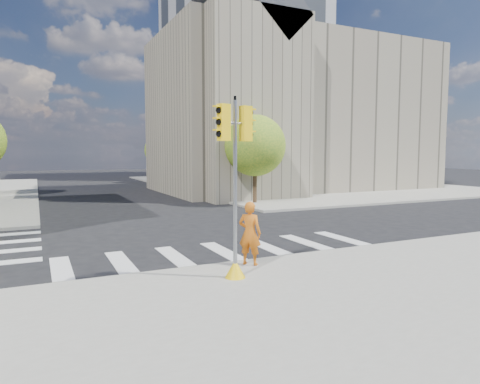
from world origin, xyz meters
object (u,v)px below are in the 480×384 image
at_px(traffic_signal, 235,202).
at_px(photographer, 250,233).
at_px(lamp_far, 181,143).
at_px(lamp_near, 237,140).

height_order(traffic_signal, photographer, traffic_signal).
height_order(lamp_far, traffic_signal, lamp_far).
bearing_deg(photographer, lamp_near, -68.01).
bearing_deg(lamp_far, photographer, -104.26).
relative_size(lamp_near, traffic_signal, 1.65).
bearing_deg(lamp_far, lamp_near, -90.00).
bearing_deg(lamp_near, lamp_far, 90.00).
relative_size(lamp_near, lamp_far, 1.00).
xyz_separation_m(lamp_near, photographer, (-8.29, -18.60, -3.46)).
height_order(lamp_near, lamp_far, same).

